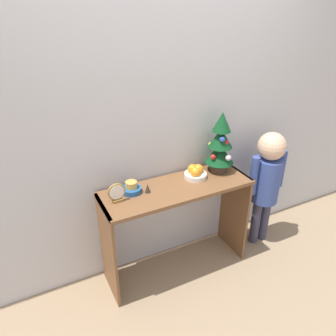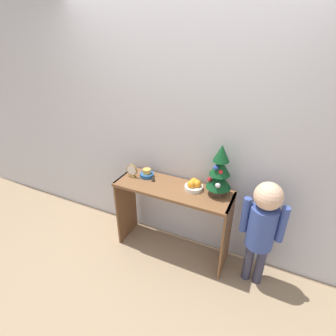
# 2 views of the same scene
# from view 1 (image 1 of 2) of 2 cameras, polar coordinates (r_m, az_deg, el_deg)

# --- Properties ---
(ground_plane) EXTENTS (12.00, 12.00, 0.00)m
(ground_plane) POSITION_cam_1_polar(r_m,az_deg,el_deg) (2.90, 3.40, -19.21)
(ground_plane) COLOR #997F60
(back_wall) EXTENTS (7.00, 0.05, 2.50)m
(back_wall) POSITION_cam_1_polar(r_m,az_deg,el_deg) (2.53, -1.00, 7.77)
(back_wall) COLOR silver
(back_wall) RESTS_ON ground_plane
(console_table) EXTENTS (1.19, 0.41, 0.82)m
(console_table) POSITION_cam_1_polar(r_m,az_deg,el_deg) (2.62, 1.53, -6.91)
(console_table) COLOR brown
(console_table) RESTS_ON ground_plane
(mini_tree) EXTENTS (0.24, 0.24, 0.51)m
(mini_tree) POSITION_cam_1_polar(r_m,az_deg,el_deg) (2.67, 9.11, 4.17)
(mini_tree) COLOR #4C3828
(mini_tree) RESTS_ON console_table
(fruit_bowl) EXTENTS (0.18, 0.18, 0.11)m
(fruit_bowl) POSITION_cam_1_polar(r_m,az_deg,el_deg) (2.63, 4.79, -0.77)
(fruit_bowl) COLOR silver
(fruit_bowl) RESTS_ON console_table
(singing_bowl) EXTENTS (0.15, 0.15, 0.09)m
(singing_bowl) POSITION_cam_1_polar(r_m,az_deg,el_deg) (2.44, -6.38, -3.55)
(singing_bowl) COLOR #235189
(singing_bowl) RESTS_ON console_table
(desk_clock) EXTENTS (0.13, 0.04, 0.15)m
(desk_clock) POSITION_cam_1_polar(r_m,az_deg,el_deg) (2.33, -8.95, -4.34)
(desk_clock) COLOR olive
(desk_clock) RESTS_ON console_table
(figurine) EXTENTS (0.04, 0.04, 0.07)m
(figurine) POSITION_cam_1_polar(r_m,az_deg,el_deg) (2.43, -3.57, -3.53)
(figurine) COLOR #382D23
(figurine) RESTS_ON console_table
(child_figure) EXTENTS (0.38, 0.24, 1.12)m
(child_figure) POSITION_cam_1_polar(r_m,az_deg,el_deg) (3.02, 16.87, -1.36)
(child_figure) COLOR #38384C
(child_figure) RESTS_ON ground_plane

